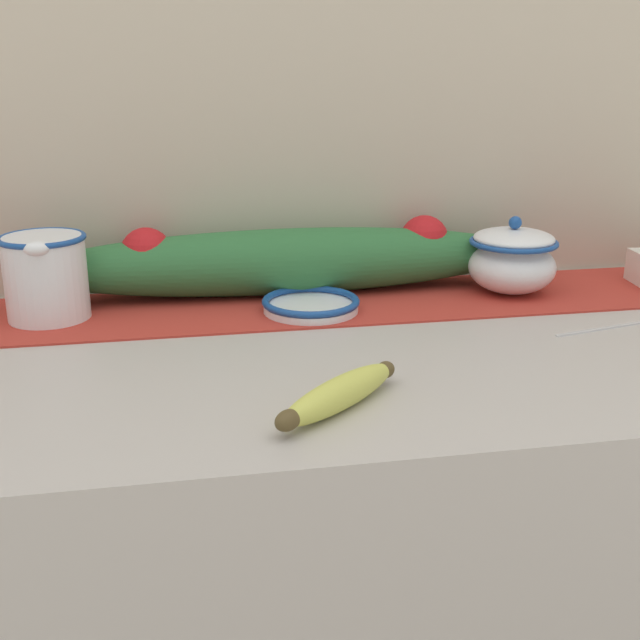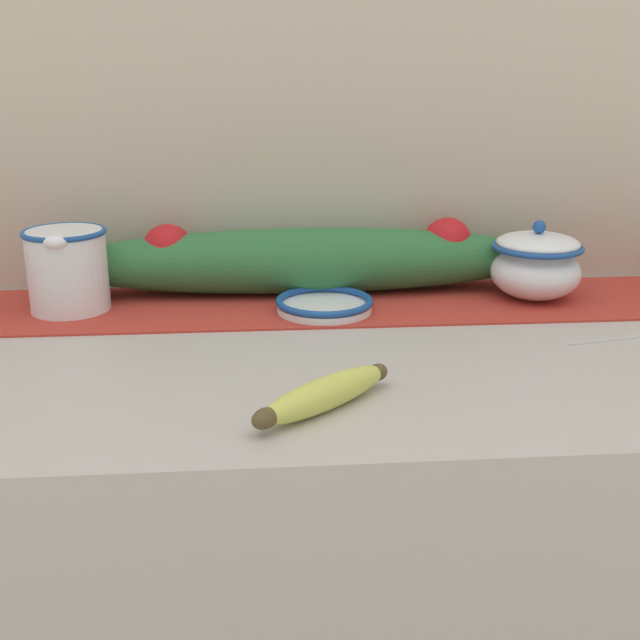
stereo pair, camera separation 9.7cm
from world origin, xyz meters
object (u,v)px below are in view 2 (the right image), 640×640
at_px(cream_pitcher, 68,267).
at_px(banana, 324,394).
at_px(sugar_bowl, 536,264).
at_px(small_dish, 324,304).

height_order(cream_pitcher, banana, cream_pitcher).
bearing_deg(banana, sugar_bowl, 46.55).
relative_size(sugar_bowl, banana, 0.83).
relative_size(cream_pitcher, banana, 0.85).
height_order(sugar_bowl, banana, sugar_bowl).
distance_m(cream_pitcher, sugar_bowl, 0.69).
distance_m(small_dish, banana, 0.34).
bearing_deg(cream_pitcher, small_dish, -6.17).
relative_size(small_dish, banana, 0.87).
height_order(sugar_bowl, small_dish, sugar_bowl).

